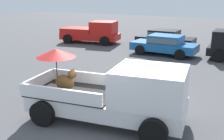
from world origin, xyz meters
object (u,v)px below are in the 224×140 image
pickup_truck_main (118,94)px  parked_sedan_far (165,38)px  pickup_truck_far (92,32)px  parked_sedan_near (165,44)px

pickup_truck_main → parked_sedan_far: bearing=93.0°
pickup_truck_far → pickup_truck_main: bearing=-65.1°
pickup_truck_main → parked_sedan_far: pickup_truck_main is taller
pickup_truck_far → parked_sedan_far: (5.85, 0.99, -0.13)m
pickup_truck_main → pickup_truck_far: (-8.36, 11.79, -0.10)m
pickup_truck_main → parked_sedan_near: pickup_truck_main is taller
parked_sedan_near → pickup_truck_main: bearing=101.4°
pickup_truck_main → parked_sedan_near: (-1.73, 10.28, -0.23)m
parked_sedan_near → parked_sedan_far: same height
pickup_truck_main → parked_sedan_near: bearing=91.4°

